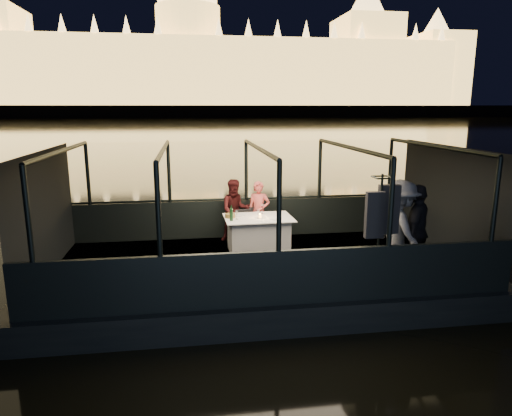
{
  "coord_description": "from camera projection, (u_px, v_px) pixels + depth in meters",
  "views": [
    {
      "loc": [
        -1.33,
        -8.62,
        3.58
      ],
      "look_at": [
        0.0,
        0.4,
        1.55
      ],
      "focal_mm": 32.0,
      "sensor_mm": 36.0,
      "label": 1
    }
  ],
  "objects": [
    {
      "name": "dining_table_central",
      "position": [
        258.0,
        234.0,
        9.84
      ],
      "size": [
        1.48,
        1.09,
        0.77
      ],
      "primitive_type": "cube",
      "rotation": [
        0.0,
        0.0,
        0.03
      ],
      "color": "silver",
      "rests_on": "boat_deck"
    },
    {
      "name": "chair_port_left",
      "position": [
        244.0,
        227.0,
        10.23
      ],
      "size": [
        0.45,
        0.45,
        0.8
      ],
      "primitive_type": "cube",
      "rotation": [
        0.0,
        0.0,
        0.23
      ],
      "color": "black",
      "rests_on": "boat_deck"
    },
    {
      "name": "passenger_stripe",
      "position": [
        399.0,
        232.0,
        8.28
      ],
      "size": [
        0.83,
        1.26,
        1.82
      ],
      "primitive_type": "imported",
      "rotation": [
        0.0,
        0.0,
        1.72
      ],
      "color": "silver",
      "rests_on": "boat_deck"
    },
    {
      "name": "gunwale_starboard",
      "position": [
        278.0,
        278.0,
        7.16
      ],
      "size": [
        8.0,
        0.08,
        0.9
      ],
      "primitive_type": "cube",
      "color": "black",
      "rests_on": "boat_deck"
    },
    {
      "name": "end_wall_aft",
      "position": [
        448.0,
        201.0,
        9.51
      ],
      "size": [
        0.02,
        4.0,
        2.3
      ],
      "primitive_type": null,
      "color": "black",
      "rests_on": "boat_deck"
    },
    {
      "name": "passenger_dark",
      "position": [
        416.0,
        232.0,
        8.27
      ],
      "size": [
        0.97,
        1.07,
        1.74
      ],
      "primitive_type": "imported",
      "rotation": [
        0.0,
        0.0,
        4.05
      ],
      "color": "black",
      "rests_on": "boat_deck"
    },
    {
      "name": "bread_basket",
      "position": [
        230.0,
        216.0,
        9.73
      ],
      "size": [
        0.27,
        0.27,
        0.09
      ],
      "primitive_type": "cylinder",
      "rotation": [
        0.0,
        0.0,
        0.26
      ],
      "color": "olive",
      "rests_on": "dining_table_central"
    },
    {
      "name": "canopy_ribs",
      "position": [
        259.0,
        207.0,
        8.94
      ],
      "size": [
        8.0,
        4.0,
        2.3
      ],
      "primitive_type": null,
      "color": "black",
      "rests_on": "boat_deck"
    },
    {
      "name": "amber_candle",
      "position": [
        260.0,
        216.0,
        9.72
      ],
      "size": [
        0.07,
        0.07,
        0.08
      ],
      "primitive_type": "cylinder",
      "rotation": [
        0.0,
        0.0,
        -0.21
      ],
      "color": "#FFA63F",
      "rests_on": "dining_table_central"
    },
    {
      "name": "cabin_glass_starboard",
      "position": [
        279.0,
        207.0,
        6.91
      ],
      "size": [
        8.0,
        0.02,
        1.4
      ],
      "primitive_type": null,
      "color": "#99B2B2",
      "rests_on": "gunwale_starboard"
    },
    {
      "name": "end_wall_fore",
      "position": [
        44.0,
        214.0,
        8.37
      ],
      "size": [
        0.02,
        4.0,
        2.3
      ],
      "primitive_type": null,
      "color": "black",
      "rests_on": "boat_deck"
    },
    {
      "name": "embankment",
      "position": [
        190.0,
        112.0,
        211.86
      ],
      "size": [
        400.0,
        140.0,
        6.0
      ],
      "primitive_type": "cube",
      "color": "#423D33",
      "rests_on": "ground"
    },
    {
      "name": "cabin_glass_port",
      "position": [
        246.0,
        171.0,
        10.77
      ],
      "size": [
        8.0,
        0.02,
        1.4
      ],
      "primitive_type": null,
      "color": "#99B2B2",
      "rests_on": "gunwale_port"
    },
    {
      "name": "wine_glass_empty",
      "position": [
        258.0,
        214.0,
        9.67
      ],
      "size": [
        0.08,
        0.08,
        0.18
      ],
      "primitive_type": null,
      "rotation": [
        0.0,
        0.0,
        -0.34
      ],
      "color": "silver",
      "rests_on": "dining_table_central"
    },
    {
      "name": "person_woman_coral",
      "position": [
        259.0,
        210.0,
        10.52
      ],
      "size": [
        0.58,
        0.47,
        1.41
      ],
      "primitive_type": "imported",
      "rotation": [
        0.0,
        0.0,
        -0.29
      ],
      "color": "#D1524C",
      "rests_on": "boat_deck"
    },
    {
      "name": "boat_deck",
      "position": [
        259.0,
        264.0,
        9.19
      ],
      "size": [
        8.0,
        4.0,
        0.04
      ],
      "primitive_type": "cube",
      "color": "black",
      "rests_on": "boat_hull"
    },
    {
      "name": "wine_glass_red",
      "position": [
        262.0,
        210.0,
        10.05
      ],
      "size": [
        0.09,
        0.09,
        0.21
      ],
      "primitive_type": null,
      "rotation": [
        0.0,
        0.0,
        0.41
      ],
      "color": "silver",
      "rests_on": "dining_table_central"
    },
    {
      "name": "parliament_building",
      "position": [
        189.0,
        38.0,
        171.97
      ],
      "size": [
        220.0,
        32.0,
        60.0
      ],
      "primitive_type": null,
      "color": "#F2D18C",
      "rests_on": "embankment"
    },
    {
      "name": "cabin_roof_glass",
      "position": [
        259.0,
        149.0,
        8.69
      ],
      "size": [
        8.0,
        4.0,
        0.02
      ],
      "primitive_type": null,
      "color": "#99B2B2",
      "rests_on": "boat_deck"
    },
    {
      "name": "gunwale_port",
      "position": [
        246.0,
        218.0,
        11.02
      ],
      "size": [
        8.0,
        0.08,
        0.9
      ],
      "primitive_type": "cube",
      "color": "black",
      "rests_on": "boat_deck"
    },
    {
      "name": "chair_port_right",
      "position": [
        258.0,
        224.0,
        10.48
      ],
      "size": [
        0.49,
        0.49,
        0.81
      ],
      "primitive_type": "cube",
      "rotation": [
        0.0,
        0.0,
        0.37
      ],
      "color": "black",
      "rests_on": "boat_deck"
    },
    {
      "name": "wine_bottle",
      "position": [
        231.0,
        214.0,
        9.44
      ],
      "size": [
        0.08,
        0.08,
        0.33
      ],
      "primitive_type": "cylinder",
      "rotation": [
        0.0,
        0.0,
        0.2
      ],
      "color": "#133419",
      "rests_on": "dining_table_central"
    },
    {
      "name": "plate_near",
      "position": [
        275.0,
        219.0,
        9.62
      ],
      "size": [
        0.32,
        0.32,
        0.02
      ],
      "primitive_type": "cylinder",
      "rotation": [
        0.0,
        0.0,
        -0.26
      ],
      "color": "white",
      "rests_on": "dining_table_central"
    },
    {
      "name": "river_water",
      "position": [
        195.0,
        126.0,
        86.55
      ],
      "size": [
        500.0,
        500.0,
        0.0
      ],
      "primitive_type": "plane",
      "color": "black",
      "rests_on": "ground"
    },
    {
      "name": "boat_hull",
      "position": [
        259.0,
        286.0,
        9.3
      ],
      "size": [
        8.6,
        4.4,
        1.0
      ],
      "primitive_type": "cube",
      "color": "black",
      "rests_on": "river_water"
    },
    {
      "name": "plate_far",
      "position": [
        239.0,
        215.0,
        9.92
      ],
      "size": [
        0.26,
        0.26,
        0.02
      ],
      "primitive_type": "cylinder",
      "rotation": [
        0.0,
        0.0,
        0.0
      ],
      "color": "white",
      "rests_on": "dining_table_central"
    },
    {
      "name": "wine_glass_white",
      "position": [
        237.0,
        215.0,
        9.56
      ],
      "size": [
        0.07,
        0.07,
        0.18
      ],
      "primitive_type": null,
      "rotation": [
        0.0,
        0.0,
        -0.11
      ],
      "color": "silver",
      "rests_on": "dining_table_central"
    },
    {
      "name": "person_man_maroon",
      "position": [
        235.0,
        210.0,
        10.56
      ],
      "size": [
        0.72,
        0.58,
        1.46
      ],
      "primitive_type": "imported",
      "rotation": [
        0.0,
        0.0,
        0.05
      ],
      "color": "#3A1011",
      "rests_on": "boat_deck"
    },
    {
      "name": "coat_stand",
      "position": [
        379.0,
        239.0,
        7.71
      ],
      "size": [
        0.68,
        0.61,
        2.0
      ],
      "primitive_type": null,
      "rotation": [
        0.0,
        0.0,
        -0.35
      ],
      "color": "black",
      "rests_on": "boat_deck"
    }
  ]
}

